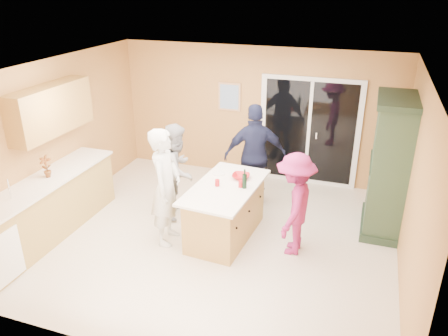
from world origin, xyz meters
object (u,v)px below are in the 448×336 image
(kitchen_island, at_px, (225,213))
(woman_navy, at_px, (255,156))
(woman_magenta, at_px, (294,204))
(woman_white, at_px, (166,187))
(green_hutch, at_px, (389,168))
(woman_grey, at_px, (177,170))

(kitchen_island, distance_m, woman_navy, 1.32)
(kitchen_island, distance_m, woman_magenta, 1.12)
(woman_white, distance_m, woman_navy, 1.85)
(kitchen_island, bearing_deg, green_hutch, 28.69)
(woman_white, distance_m, woman_grey, 0.87)
(woman_navy, relative_size, woman_magenta, 1.19)
(kitchen_island, xyz_separation_m, woman_white, (-0.80, -0.39, 0.50))
(woman_magenta, bearing_deg, woman_white, -78.37)
(woman_navy, bearing_deg, kitchen_island, 62.40)
(woman_grey, distance_m, woman_navy, 1.37)
(kitchen_island, bearing_deg, woman_navy, 87.82)
(woman_navy, height_order, woman_magenta, woman_navy)
(kitchen_island, height_order, woman_grey, woman_grey)
(woman_navy, xyz_separation_m, woman_magenta, (0.93, -1.26, -0.15))
(green_hutch, bearing_deg, woman_white, -155.06)
(kitchen_island, xyz_separation_m, woman_magenta, (1.06, -0.06, 0.36))
(green_hutch, height_order, woman_navy, green_hutch)
(green_hutch, height_order, woman_grey, green_hutch)
(kitchen_island, distance_m, woman_grey, 1.16)
(green_hutch, height_order, woman_magenta, green_hutch)
(woman_grey, xyz_separation_m, woman_navy, (1.13, 0.76, 0.12))
(green_hutch, xyz_separation_m, woman_grey, (-3.31, -0.60, -0.26))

